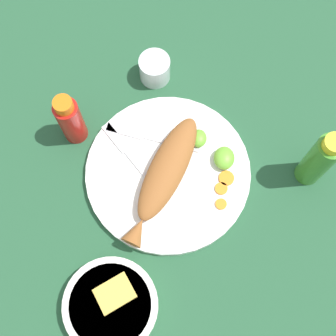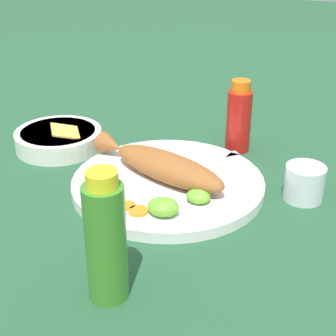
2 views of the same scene
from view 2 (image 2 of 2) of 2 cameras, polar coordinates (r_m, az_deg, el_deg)
The scene contains 14 objects.
ground_plane at distance 0.85m, azimuth 0.00°, elevation -2.29°, with size 4.00×4.00×0.00m, color #235133.
main_plate at distance 0.84m, azimuth 0.00°, elevation -1.76°, with size 0.31×0.31×0.02m, color white.
fried_fish at distance 0.84m, azimuth -0.71°, elevation 0.36°, with size 0.27×0.14×0.04m.
fork_near at distance 0.89m, azimuth 3.28°, elevation 0.79°, with size 0.15×0.13×0.00m.
fork_far at distance 0.86m, azimuth 5.29°, elevation -0.42°, with size 0.05×0.18×0.00m.
carrot_slice_near at distance 0.77m, azimuth -6.54°, elevation -3.79°, with size 0.02×0.02×0.00m, color orange.
carrot_slice_mid at distance 0.76m, azimuth -4.50°, elevation -4.17°, with size 0.02×0.02×0.00m, color orange.
carrot_slice_far at distance 0.75m, azimuth -3.30°, elevation -4.79°, with size 0.03×0.03×0.00m, color orange.
lime_wedge_main at distance 0.74m, azimuth -0.54°, elevation -4.32°, with size 0.05×0.04×0.03m, color #6BB233.
lime_wedge_side at distance 0.77m, azimuth 3.39°, elevation -3.16°, with size 0.04×0.03×0.02m, color #6BB233.
hot_sauce_bottle_red at distance 0.96m, azimuth 7.86°, elevation 5.49°, with size 0.05×0.05×0.14m.
hot_sauce_bottle_green at distance 0.59m, azimuth -6.91°, elevation -7.89°, with size 0.05×0.05×0.17m.
salt_cup at distance 0.83m, azimuth 14.84°, elevation -1.81°, with size 0.06×0.06×0.06m.
guacamole_bowl at distance 1.00m, azimuth -12.01°, elevation 3.26°, with size 0.16×0.16×0.05m.
Camera 2 is at (0.25, -0.69, 0.42)m, focal length 55.00 mm.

